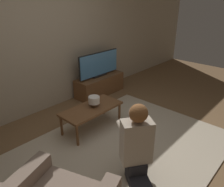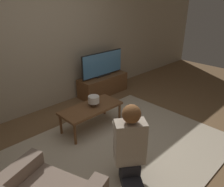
# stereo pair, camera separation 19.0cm
# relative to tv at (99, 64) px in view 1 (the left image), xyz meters

# --- Properties ---
(ground_plane) EXTENTS (10.00, 10.00, 0.00)m
(ground_plane) POSITION_rel_tv_xyz_m (-1.13, -1.64, -0.68)
(ground_plane) COLOR brown
(wall_back) EXTENTS (10.00, 0.06, 2.60)m
(wall_back) POSITION_rel_tv_xyz_m (-1.13, 0.29, 0.62)
(wall_back) COLOR tan
(wall_back) RESTS_ON ground_plane
(rug) EXTENTS (2.95, 2.27, 0.02)m
(rug) POSITION_rel_tv_xyz_m (-1.13, -1.64, -0.67)
(rug) COLOR #BCAD93
(rug) RESTS_ON ground_plane
(tv_stand) EXTENTS (1.13, 0.41, 0.41)m
(tv_stand) POSITION_rel_tv_xyz_m (0.00, -0.00, -0.47)
(tv_stand) COLOR brown
(tv_stand) RESTS_ON ground_plane
(tv) EXTENTS (1.09, 0.08, 0.52)m
(tv) POSITION_rel_tv_xyz_m (0.00, 0.00, 0.00)
(tv) COLOR black
(tv) RESTS_ON tv_stand
(coffee_table) EXTENTS (1.00, 0.46, 0.39)m
(coffee_table) POSITION_rel_tv_xyz_m (-1.08, -0.92, -0.33)
(coffee_table) COLOR brown
(coffee_table) RESTS_ON ground_plane
(person_kneeling) EXTENTS (0.67, 0.80, 0.97)m
(person_kneeling) POSITION_rel_tv_xyz_m (-1.47, -2.10, -0.18)
(person_kneeling) COLOR #232328
(person_kneeling) RESTS_ON rug
(table_lamp) EXTENTS (0.18, 0.18, 0.17)m
(table_lamp) POSITION_rel_tv_xyz_m (-1.02, -0.93, -0.19)
(table_lamp) COLOR #4C3823
(table_lamp) RESTS_ON coffee_table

